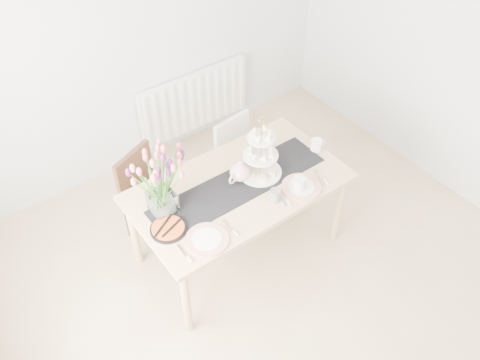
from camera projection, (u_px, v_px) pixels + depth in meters
room_shell at (317, 186)px, 2.96m from camera, size 4.50×4.50×4.50m
radiator at (195, 101)px, 5.03m from camera, size 1.20×0.08×0.60m
dining_table at (239, 193)px, 3.80m from camera, size 1.60×0.90×0.75m
chair_brown at (147, 189)px, 4.13m from camera, size 0.51×0.51×0.80m
chair_white at (240, 153)px, 4.48m from camera, size 0.44×0.44×0.77m
table_runner at (239, 185)px, 3.75m from camera, size 1.40×0.35×0.01m
tulip_vase at (158, 175)px, 3.33m from camera, size 0.63×0.63×0.53m
cake_stand at (261, 160)px, 3.75m from camera, size 0.33×0.33×0.48m
teapot at (240, 172)px, 3.74m from camera, size 0.30×0.27×0.17m
cream_jug at (316, 145)px, 4.01m from camera, size 0.11×0.11×0.09m
tart_tin at (168, 229)px, 3.43m from camera, size 0.25×0.25×0.03m
mug_grey at (275, 195)px, 3.61m from camera, size 0.09×0.09×0.09m
mug_white at (299, 184)px, 3.68m from camera, size 0.13×0.13×0.11m
plate_left at (207, 240)px, 3.37m from camera, size 0.31×0.31×0.02m
plate_right at (301, 187)px, 3.72m from camera, size 0.37×0.37×0.02m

